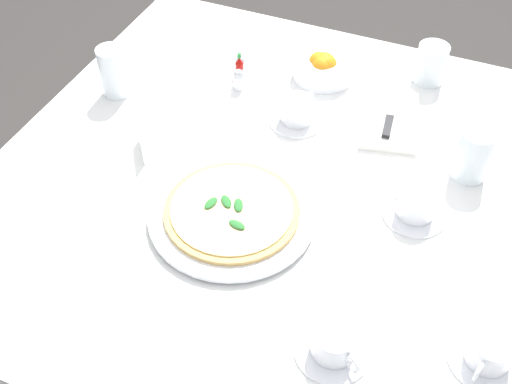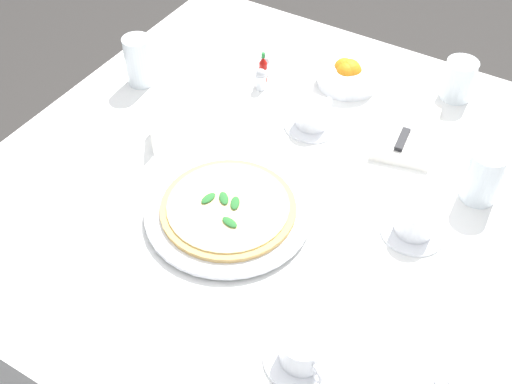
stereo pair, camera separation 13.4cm
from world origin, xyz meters
name	(u,v)px [view 2 (the right image)]	position (x,y,z in m)	size (l,w,h in m)	color
ground_plane	(275,360)	(0.00, 0.00, 0.00)	(8.00, 8.00, 0.00)	#33302D
dining_table	(281,220)	(0.00, 0.00, 0.61)	(1.22, 1.22, 0.73)	white
pizza_plate	(228,212)	(-0.14, 0.05, 0.74)	(0.34, 0.34, 0.02)	white
pizza	(228,207)	(-0.14, 0.05, 0.76)	(0.27, 0.27, 0.02)	#DBAD60
coffee_cup_far_right	(461,380)	(-0.27, -0.48, 0.76)	(0.13, 0.13, 0.06)	white
coffee_cup_near_left	(303,352)	(-0.35, -0.24, 0.76)	(0.13, 0.13, 0.06)	white
coffee_cup_right_edge	(313,116)	(0.20, 0.03, 0.76)	(0.13, 0.13, 0.06)	white
coffee_cup_far_left	(415,221)	(0.01, -0.29, 0.76)	(0.13, 0.13, 0.07)	white
water_glass_back_corner	(483,179)	(0.17, -0.37, 0.78)	(0.07, 0.07, 0.12)	white
water_glass_center_back	(458,82)	(0.48, -0.21, 0.78)	(0.08, 0.08, 0.10)	white
water_glass_left_edge	(139,63)	(0.13, 0.48, 0.79)	(0.07, 0.07, 0.13)	white
napkin_folded	(407,132)	(0.28, -0.17, 0.74)	(0.24, 0.18, 0.02)	white
dinner_knife	(408,126)	(0.28, -0.17, 0.76)	(0.20, 0.04, 0.01)	silver
citrus_bowl	(348,74)	(0.39, 0.03, 0.76)	(0.15, 0.15, 0.07)	white
hot_sauce_bottle	(263,70)	(0.29, 0.22, 0.77)	(0.02, 0.02, 0.08)	#B7140F
salt_shaker	(265,66)	(0.32, 0.23, 0.76)	(0.03, 0.03, 0.06)	white
pepper_shaker	(261,80)	(0.26, 0.21, 0.76)	(0.03, 0.03, 0.06)	white
menu_card	(153,131)	(-0.03, 0.31, 0.76)	(0.08, 0.06, 0.06)	white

